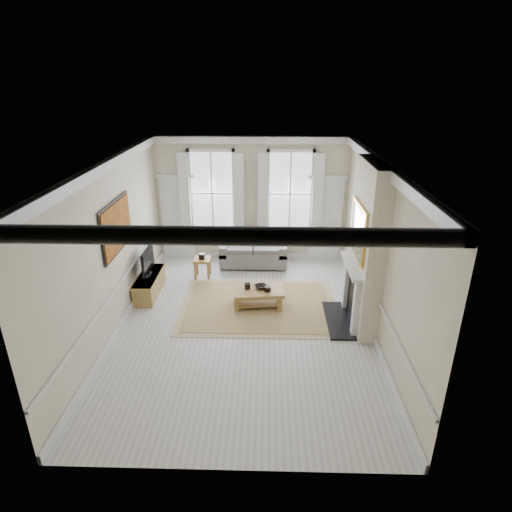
{
  "coord_description": "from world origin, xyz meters",
  "views": [
    {
      "loc": [
        0.45,
        -7.7,
        4.85
      ],
      "look_at": [
        0.21,
        0.76,
        1.25
      ],
      "focal_mm": 30.0,
      "sensor_mm": 36.0,
      "label": 1
    }
  ],
  "objects_px": {
    "sofa": "(253,252)",
    "tv_stand": "(149,285)",
    "coffee_table": "(259,293)",
    "side_table": "(202,263)"
  },
  "relations": [
    {
      "from": "sofa",
      "to": "tv_stand",
      "type": "height_order",
      "value": "sofa"
    },
    {
      "from": "side_table",
      "to": "coffee_table",
      "type": "height_order",
      "value": "side_table"
    },
    {
      "from": "sofa",
      "to": "coffee_table",
      "type": "height_order",
      "value": "sofa"
    },
    {
      "from": "side_table",
      "to": "coffee_table",
      "type": "distance_m",
      "value": 2.11
    },
    {
      "from": "sofa",
      "to": "side_table",
      "type": "height_order",
      "value": "sofa"
    },
    {
      "from": "coffee_table",
      "to": "sofa",
      "type": "bearing_deg",
      "value": 87.83
    },
    {
      "from": "sofa",
      "to": "coffee_table",
      "type": "bearing_deg",
      "value": -85.31
    },
    {
      "from": "sofa",
      "to": "coffee_table",
      "type": "relative_size",
      "value": 1.53
    },
    {
      "from": "sofa",
      "to": "coffee_table",
      "type": "xyz_separation_m",
      "value": [
        0.19,
        -2.33,
        -0.02
      ]
    },
    {
      "from": "side_table",
      "to": "tv_stand",
      "type": "xyz_separation_m",
      "value": [
        -1.13,
        -0.98,
        -0.16
      ]
    }
  ]
}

